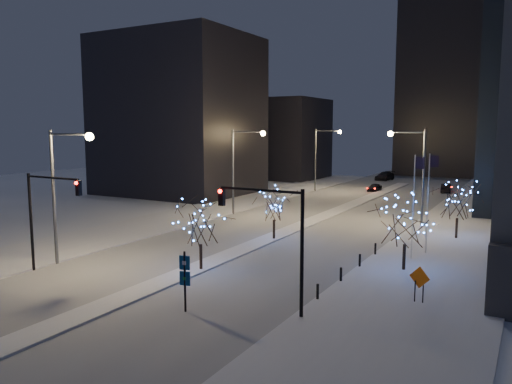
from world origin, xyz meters
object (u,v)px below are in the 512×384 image
Objects in this scene: street_lamp_w_far at (322,151)px; car_mid at (446,188)px; car_far at (385,176)px; car_near at (375,187)px; construction_sign at (419,281)px; traffic_signal_east at (276,229)px; holiday_tree_plaza_near at (405,222)px; street_lamp_east at (415,164)px; street_lamp_w_mid at (241,160)px; traffic_signal_west at (45,207)px; street_lamp_w_near at (63,179)px; holiday_tree_plaza_far at (458,202)px; holiday_tree_median_far at (274,205)px; holiday_tree_median_near at (200,224)px; wayfinding_sign at (185,275)px.

car_mid is (17.67, 8.70, -5.82)m from street_lamp_w_far.
car_far reaches higher than car_mid.
construction_sign is at bearing -68.59° from car_near.
traffic_signal_east is 12.56m from holiday_tree_plaza_near.
traffic_signal_east is 1.24× the size of car_far.
street_lamp_east is at bearing 100.17° from holiday_tree_plaza_near.
street_lamp_w_mid is 1.43× the size of traffic_signal_west.
street_lamp_w_mid is at bearing 90.00° from street_lamp_w_near.
street_lamp_east is at bearing 8.96° from street_lamp_w_mid.
street_lamp_w_mid is at bearing 56.05° from car_mid.
street_lamp_w_far is at bearing 119.40° from holiday_tree_plaza_near.
holiday_tree_plaza_far is at bearing -3.47° from street_lamp_w_mid.
holiday_tree_median_near is at bearing -90.00° from holiday_tree_median_far.
traffic_signal_west is 34.68m from holiday_tree_plaza_far.
car_mid is 0.77× the size of holiday_tree_plaza_near.
street_lamp_w_near is 2.65× the size of car_near.
holiday_tree_plaza_near is 1.56× the size of wayfinding_sign.
car_near is 0.70× the size of holiday_tree_plaza_near.
street_lamp_w_far is 2.65× the size of car_near.
wayfinding_sign reaches higher than car_near.
street_lamp_east reaches higher than car_near.
street_lamp_east is (19.02, 28.00, -0.05)m from street_lamp_w_near.
street_lamp_w_near is 2.91× the size of wayfinding_sign.
street_lamp_w_near is at bearing -157.94° from holiday_tree_median_near.
street_lamp_w_far reaches higher than holiday_tree_plaza_far.
street_lamp_w_mid is 38.50m from car_mid.
traffic_signal_east is 1.86× the size of car_near.
holiday_tree_plaza_far is at bearing -60.40° from car_far.
construction_sign is at bearing -40.20° from street_lamp_w_mid.
car_mid is (17.18, 60.71, -4.08)m from traffic_signal_west.
traffic_signal_west is 1.31× the size of holiday_tree_plaza_near.
street_lamp_east is at bearing 86.23° from car_mid.
street_lamp_w_mid is 31.60m from traffic_signal_east.
traffic_signal_west is 1.36× the size of holiday_tree_plaza_far.
street_lamp_w_near is 25.00m from street_lamp_w_mid.
holiday_tree_median_far is (-8.44, 16.18, -1.50)m from traffic_signal_east.
street_lamp_w_mid is at bearing 124.51° from traffic_signal_east.
car_mid is (10.24, 4.29, 0.04)m from car_near.
car_mid is 44.37m from holiday_tree_median_far.
car_far is (-13.66, 73.60, -3.94)m from traffic_signal_east.
traffic_signal_east is at bearing 14.35° from wayfinding_sign.
traffic_signal_west is 2.03× the size of wayfinding_sign.
car_far is at bearing 102.70° from car_near.
street_lamp_w_near reaches higher than car_far.
holiday_tree_plaza_near reaches higher than holiday_tree_plaza_far.
holiday_tree_median_near reaches higher than car_near.
traffic_signal_west is 63.22m from car_mid.
holiday_tree_plaza_near is (12.68, 6.94, 0.16)m from holiday_tree_median_near.
traffic_signal_west reaches higher than construction_sign.
holiday_tree_median_near is at bearing -85.08° from car_near.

